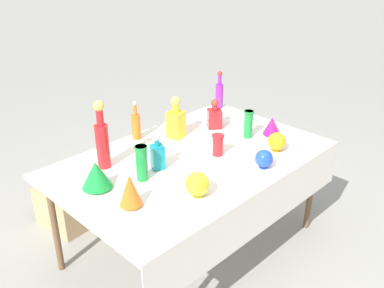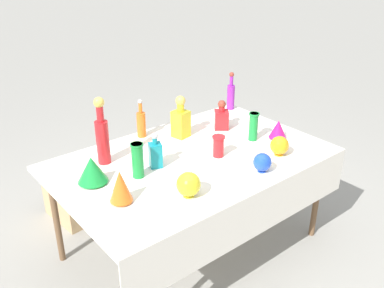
# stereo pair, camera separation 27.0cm
# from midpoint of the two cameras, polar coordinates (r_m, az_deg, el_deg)

# --- Properties ---
(ground_plane) EXTENTS (40.00, 40.00, 0.00)m
(ground_plane) POSITION_cam_midpoint_polar(r_m,az_deg,el_deg) (3.33, 2.38, -13.51)
(ground_plane) COLOR gray
(display_table) EXTENTS (1.84, 1.17, 0.76)m
(display_table) POSITION_cam_midpoint_polar(r_m,az_deg,el_deg) (2.91, 3.13, -3.03)
(display_table) COLOR white
(display_table) RESTS_ON ground
(tall_bottle_0) EXTENTS (0.07, 0.07, 0.33)m
(tall_bottle_0) POSITION_cam_midpoint_polar(r_m,az_deg,el_deg) (3.72, 7.29, 6.53)
(tall_bottle_0) COLOR purple
(tall_bottle_0) RESTS_ON display_table
(tall_bottle_1) EXTENTS (0.09, 0.09, 0.46)m
(tall_bottle_1) POSITION_cam_midpoint_polar(r_m,az_deg,el_deg) (2.79, -9.21, 1.09)
(tall_bottle_1) COLOR red
(tall_bottle_1) RESTS_ON display_table
(tall_bottle_2) EXTENTS (0.07, 0.07, 0.29)m
(tall_bottle_2) POSITION_cam_midpoint_polar(r_m,az_deg,el_deg) (3.17, -4.38, 2.78)
(tall_bottle_2) COLOR orange
(tall_bottle_2) RESTS_ON display_table
(square_decanter_0) EXTENTS (0.15, 0.15, 0.23)m
(square_decanter_0) POSITION_cam_midpoint_polar(r_m,az_deg,el_deg) (3.33, 6.27, 3.49)
(square_decanter_0) COLOR red
(square_decanter_0) RESTS_ON display_table
(square_decanter_1) EXTENTS (0.10, 0.10, 0.24)m
(square_decanter_1) POSITION_cam_midpoint_polar(r_m,az_deg,el_deg) (2.75, -2.12, -1.32)
(square_decanter_1) COLOR teal
(square_decanter_1) RESTS_ON display_table
(square_decanter_2) EXTENTS (0.13, 0.13, 0.32)m
(square_decanter_2) POSITION_cam_midpoint_polar(r_m,az_deg,el_deg) (3.15, 0.93, 3.19)
(square_decanter_2) COLOR yellow
(square_decanter_2) RESTS_ON display_table
(slender_vase_0) EXTENTS (0.09, 0.09, 0.15)m
(slender_vase_0) POSITION_cam_midpoint_polar(r_m,az_deg,el_deg) (2.90, 6.21, -0.24)
(slender_vase_0) COLOR red
(slender_vase_0) RESTS_ON display_table
(slender_vase_1) EXTENTS (0.08, 0.08, 0.21)m
(slender_vase_1) POSITION_cam_midpoint_polar(r_m,az_deg,el_deg) (3.16, 10.63, 2.36)
(slender_vase_1) COLOR #198C38
(slender_vase_1) RESTS_ON display_table
(slender_vase_2) EXTENTS (0.08, 0.08, 0.23)m
(slender_vase_2) POSITION_cam_midpoint_polar(r_m,az_deg,el_deg) (2.62, -4.37, -2.14)
(slender_vase_2) COLOR #198C38
(slender_vase_2) RESTS_ON display_table
(fluted_vase_0) EXTENTS (0.18, 0.18, 0.17)m
(fluted_vase_0) POSITION_cam_midpoint_polar(r_m,az_deg,el_deg) (2.61, -10.34, -3.44)
(fluted_vase_0) COLOR #198C38
(fluted_vase_0) RESTS_ON display_table
(fluted_vase_1) EXTENTS (0.13, 0.13, 0.14)m
(fluted_vase_1) POSITION_cam_midpoint_polar(r_m,az_deg,el_deg) (3.23, 13.77, 1.89)
(fluted_vase_1) COLOR #C61972
(fluted_vase_1) RESTS_ON display_table
(fluted_vase_2) EXTENTS (0.13, 0.13, 0.20)m
(fluted_vase_2) POSITION_cam_midpoint_polar(r_m,az_deg,el_deg) (2.39, -6.35, -5.70)
(fluted_vase_2) COLOR orange
(fluted_vase_2) RESTS_ON display_table
(round_bowl_0) EXTENTS (0.12, 0.12, 0.13)m
(round_bowl_0) POSITION_cam_midpoint_polar(r_m,az_deg,el_deg) (2.76, 12.14, -2.47)
(round_bowl_0) COLOR blue
(round_bowl_0) RESTS_ON display_table
(round_bowl_1) EXTENTS (0.13, 0.13, 0.14)m
(round_bowl_1) POSITION_cam_midpoint_polar(r_m,az_deg,el_deg) (2.99, 14.14, -0.26)
(round_bowl_1) COLOR orange
(round_bowl_1) RESTS_ON display_table
(round_bowl_2) EXTENTS (0.14, 0.14, 0.15)m
(round_bowl_2) POSITION_cam_midpoint_polar(r_m,az_deg,el_deg) (2.44, 2.70, -5.49)
(round_bowl_2) COLOR yellow
(round_bowl_2) RESTS_ON display_table
(price_tag_left) EXTENTS (0.05, 0.02, 0.04)m
(price_tag_left) POSITION_cam_midpoint_polar(r_m,az_deg,el_deg) (2.79, 14.32, -3.46)
(price_tag_left) COLOR white
(price_tag_left) RESTS_ON display_table
(cardboard_box_behind_left) EXTENTS (0.51, 0.47, 0.40)m
(cardboard_box_behind_left) POSITION_cam_midpoint_polar(r_m,az_deg,el_deg) (3.68, -12.54, -6.81)
(cardboard_box_behind_left) COLOR tan
(cardboard_box_behind_left) RESTS_ON ground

